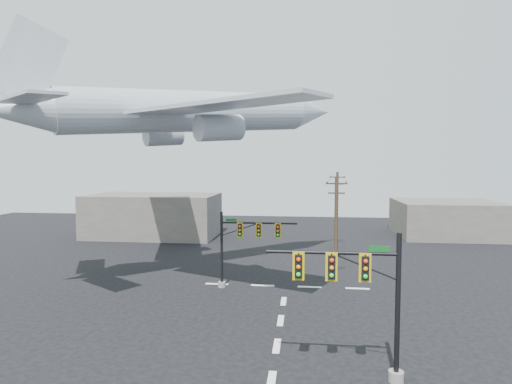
# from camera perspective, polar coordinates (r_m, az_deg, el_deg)

# --- Properties ---
(ground) EXTENTS (120.00, 120.00, 0.00)m
(ground) POSITION_cam_1_polar(r_m,az_deg,el_deg) (26.14, 2.78, -19.82)
(ground) COLOR black
(ground) RESTS_ON ground
(lane_markings) EXTENTS (14.00, 21.20, 0.01)m
(lane_markings) POSITION_cam_1_polar(r_m,az_deg,el_deg) (31.08, 3.45, -15.86)
(lane_markings) COLOR white
(lane_markings) RESTS_ON ground
(signal_mast_near) EXTENTS (6.64, 0.80, 7.24)m
(signal_mast_near) POSITION_cam_1_polar(r_m,az_deg,el_deg) (21.63, 14.24, -13.53)
(signal_mast_near) COLOR gray
(signal_mast_near) RESTS_ON ground
(signal_mast_far) EXTENTS (6.64, 0.71, 6.44)m
(signal_mast_far) POSITION_cam_1_polar(r_m,az_deg,el_deg) (36.03, -2.09, -7.07)
(signal_mast_far) COLOR gray
(signal_mast_far) RESTS_ON ground
(utility_pole_a) EXTENTS (1.87, 0.31, 9.34)m
(utility_pole_a) POSITION_cam_1_polar(r_m,az_deg,el_deg) (38.18, 10.62, -4.65)
(utility_pole_a) COLOR #452F1D
(utility_pole_a) RESTS_ON ground
(utility_pole_b) EXTENTS (1.84, 0.75, 9.41)m
(utility_pole_b) POSITION_cam_1_polar(r_m,az_deg,el_deg) (53.69, 10.75, -2.15)
(utility_pole_b) COLOR #452F1D
(utility_pole_b) RESTS_ON ground
(power_lines) EXTENTS (2.94, 15.60, 0.03)m
(power_lines) POSITION_cam_1_polar(r_m,az_deg,el_deg) (45.62, 10.75, 1.54)
(power_lines) COLOR black
(airliner) EXTENTS (28.69, 27.05, 8.91)m
(airliner) POSITION_cam_1_polar(r_m,az_deg,el_deg) (39.07, -8.56, 10.45)
(airliner) COLOR #B0B6BD
(building_left) EXTENTS (18.00, 10.00, 6.00)m
(building_left) POSITION_cam_1_polar(r_m,az_deg,el_deg) (63.14, -13.50, -3.04)
(building_left) COLOR #69635D
(building_left) RESTS_ON ground
(building_right) EXTENTS (14.00, 12.00, 5.00)m
(building_right) POSITION_cam_1_polar(r_m,az_deg,el_deg) (67.56, 24.13, -3.25)
(building_right) COLOR #69635D
(building_right) RESTS_ON ground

